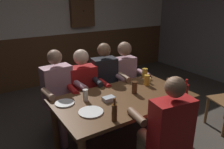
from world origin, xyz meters
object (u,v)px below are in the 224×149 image
condiment_caddy (109,99)px  wall_dart_cabinet (82,11)px  plate_0 (91,112)px  table_candle (150,80)px  pint_glass_4 (177,91)px  dining_table (123,104)px  bottle_1 (186,90)px  pint_glass_0 (85,95)px  person_3 (127,76)px  person_1 (84,87)px  pint_glass_1 (147,80)px  person_4 (166,128)px  person_0 (60,91)px  plate_1 (65,103)px  bottle_0 (114,112)px  pint_glass_5 (145,73)px  bottle_2 (174,92)px  pint_glass_2 (135,88)px  pint_glass_3 (169,82)px  person_2 (106,81)px

condiment_caddy → wall_dart_cabinet: wall_dart_cabinet is taller
condiment_caddy → plate_0: size_ratio=0.52×
table_candle → wall_dart_cabinet: wall_dart_cabinet is taller
pint_glass_4 → dining_table: bearing=152.2°
bottle_1 → pint_glass_0: (-1.10, 0.55, -0.01)m
plate_0 → person_3: bearing=37.2°
person_1 → pint_glass_1: 0.90m
dining_table → person_4: 0.71m
person_1 → person_0: bearing=3.7°
plate_1 → pint_glass_0: pint_glass_0 is taller
bottle_0 → person_0: bearing=98.7°
bottle_0 → pint_glass_0: bearing=93.9°
dining_table → condiment_caddy: condiment_caddy is taller
bottle_1 → pint_glass_4: bearing=135.7°
pint_glass_0 → pint_glass_5: 1.14m
bottle_2 → pint_glass_1: bottle_2 is taller
table_candle → plate_0: (-1.10, -0.30, -0.03)m
person_0 → person_3: 1.13m
pint_glass_4 → pint_glass_5: bearing=82.9°
person_0 → person_3: size_ratio=1.01×
plate_1 → pint_glass_2: (0.86, -0.21, 0.07)m
bottle_0 → pint_glass_5: 1.34m
bottle_1 → pint_glass_2: bearing=140.0°
person_4 → wall_dart_cabinet: 3.60m
plate_0 → wall_dart_cabinet: bearing=65.3°
dining_table → person_0: size_ratio=1.35×
table_candle → pint_glass_3: size_ratio=0.71×
pint_glass_3 → pint_glass_4: size_ratio=0.92×
bottle_1 → bottle_2: size_ratio=1.02×
person_1 → pint_glass_1: (0.70, -0.55, 0.13)m
pint_glass_3 → wall_dart_cabinet: wall_dart_cabinet is taller
table_candle → plate_1: 1.26m
bottle_1 → wall_dart_cabinet: bearing=88.0°
person_3 → bottle_1: bearing=98.4°
dining_table → plate_1: plate_1 is taller
dining_table → person_1: 0.73m
dining_table → pint_glass_1: size_ratio=11.55×
pint_glass_0 → plate_1: bearing=166.2°
plate_1 → person_1: bearing=44.6°
table_candle → person_2: bearing=127.9°
bottle_2 → pint_glass_3: bottle_2 is taller
dining_table → pint_glass_2: bearing=6.9°
person_2 → pint_glass_5: bearing=157.5°
plate_1 → pint_glass_2: bearing=-13.5°
bottle_2 → wall_dart_cabinet: bearing=84.6°
bottle_2 → pint_glass_1: (0.01, 0.50, -0.01)m
person_3 → person_4: (-0.55, -1.41, -0.00)m
pint_glass_3 → dining_table: bearing=176.7°
pint_glass_3 → pint_glass_5: bearing=96.4°
pint_glass_0 → pint_glass_3: bearing=-10.2°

